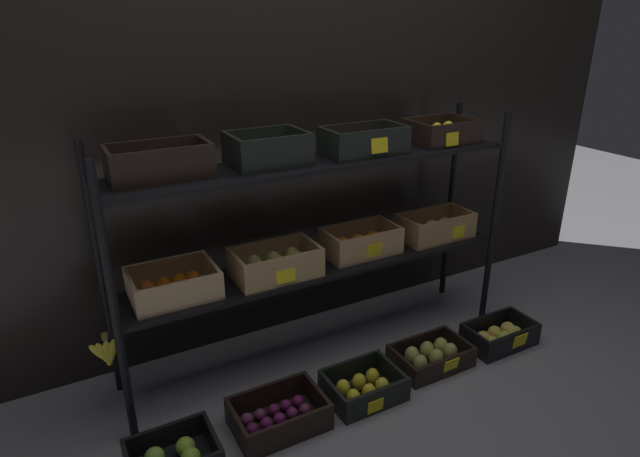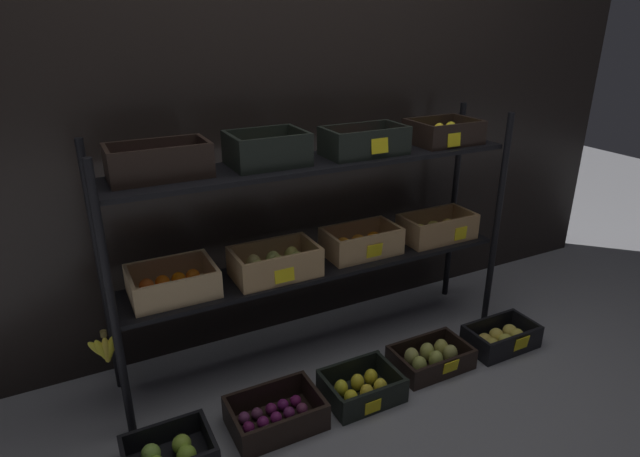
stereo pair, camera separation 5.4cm
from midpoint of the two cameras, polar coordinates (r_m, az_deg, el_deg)
The scene contains 7 objects.
ground_plane at distance 2.70m, azimuth -0.58°, elevation -12.86°, with size 10.00×10.00×0.00m, color gray.
storefront_wall at distance 2.58m, azimuth -4.60°, elevation 13.01°, with size 4.24×0.12×2.29m, color black.
display_rack at distance 2.37m, azimuth -0.69°, elevation 1.69°, with size 1.97×0.36×1.12m.
crate_ground_plum at distance 2.27m, azimuth -5.15°, elevation -19.55°, with size 0.37×0.25×0.12m.
crate_ground_lemon at distance 2.40m, azimuth 3.97°, elevation -16.69°, with size 0.32×0.25×0.12m.
crate_ground_pear at distance 2.62m, azimuth 11.26°, elevation -13.31°, with size 0.36×0.24×0.10m.
crate_ground_apple_gold at distance 2.85m, azimuth 18.21°, elevation -10.90°, with size 0.35×0.21×0.12m.
Camera 1 is at (-1.06, -1.95, 1.55)m, focal length 29.76 mm.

